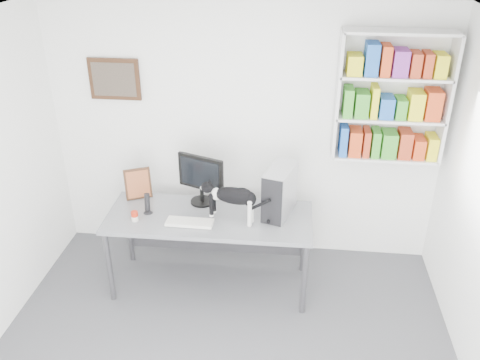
# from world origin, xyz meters

# --- Properties ---
(room) EXTENTS (4.01, 4.01, 2.70)m
(room) POSITION_xyz_m (0.00, 0.00, 1.35)
(room) COLOR #4B4B4F
(room) RESTS_ON ground
(bookshelf) EXTENTS (1.03, 0.28, 1.24)m
(bookshelf) POSITION_xyz_m (1.40, 1.85, 1.85)
(bookshelf) COLOR silver
(bookshelf) RESTS_ON room
(wall_art) EXTENTS (0.52, 0.04, 0.42)m
(wall_art) POSITION_xyz_m (-1.30, 1.97, 1.90)
(wall_art) COLOR #442916
(wall_art) RESTS_ON room
(desk) EXTENTS (1.96, 0.78, 0.81)m
(desk) POSITION_xyz_m (-0.25, 1.25, 0.41)
(desk) COLOR slate
(desk) RESTS_ON room
(monitor) EXTENTS (0.54, 0.39, 0.52)m
(monitor) POSITION_xyz_m (-0.36, 1.49, 1.07)
(monitor) COLOR black
(monitor) RESTS_ON desk
(keyboard) EXTENTS (0.44, 0.17, 0.03)m
(keyboard) POSITION_xyz_m (-0.40, 1.09, 0.83)
(keyboard) COLOR silver
(keyboard) RESTS_ON desk
(pc_tower) EXTENTS (0.33, 0.51, 0.47)m
(pc_tower) POSITION_xyz_m (0.41, 1.38, 1.05)
(pc_tower) COLOR #A2A3A7
(pc_tower) RESTS_ON desk
(speaker) EXTENTS (0.10, 0.10, 0.21)m
(speaker) POSITION_xyz_m (-0.84, 1.24, 0.92)
(speaker) COLOR black
(speaker) RESTS_ON desk
(leaning_print) EXTENTS (0.28, 0.20, 0.33)m
(leaning_print) POSITION_xyz_m (-1.01, 1.52, 0.98)
(leaning_print) COLOR #442916
(leaning_print) RESTS_ON desk
(soup_can) EXTENTS (0.07, 0.07, 0.10)m
(soup_can) POSITION_xyz_m (-0.92, 1.08, 0.86)
(soup_can) COLOR red
(soup_can) RESTS_ON desk
(cat) EXTENTS (0.62, 0.27, 0.37)m
(cat) POSITION_xyz_m (-0.01, 1.18, 1.00)
(cat) COLOR black
(cat) RESTS_ON desk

